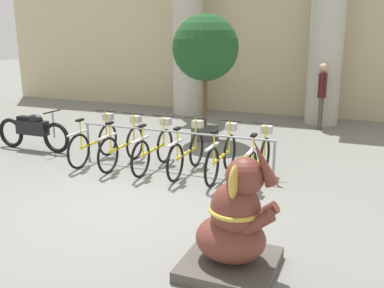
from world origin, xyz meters
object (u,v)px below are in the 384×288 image
object	(u,v)px
bicycle_2	(154,149)
bicycle_3	(187,152)
potted_tree	(205,51)
bicycle_4	(222,156)
bicycle_1	(123,145)
person_pedestrian	(322,90)
elephant_statue	(234,227)
motorcycle	(33,130)
bicycle_0	(95,142)
bicycle_5	(259,159)

from	to	relation	value
bicycle_2	bicycle_3	bearing A→B (deg)	1.99
bicycle_3	potted_tree	size ratio (longest dim) A/B	0.56
bicycle_4	bicycle_3	bearing A→B (deg)	-179.14
bicycle_1	person_pedestrian	world-z (taller)	person_pedestrian
bicycle_2	elephant_statue	world-z (taller)	elephant_statue
bicycle_1	motorcycle	size ratio (longest dim) A/B	0.87
bicycle_0	bicycle_3	bearing A→B (deg)	0.49
bicycle_2	bicycle_3	world-z (taller)	same
bicycle_5	person_pedestrian	world-z (taller)	person_pedestrian
elephant_statue	motorcycle	world-z (taller)	elephant_statue
potted_tree	bicycle_5	bearing A→B (deg)	-52.40
bicycle_4	potted_tree	size ratio (longest dim) A/B	0.56
bicycle_3	bicycle_5	bearing A→B (deg)	1.05
motorcycle	potted_tree	xyz separation A→B (m)	(3.21, 2.43, 1.70)
bicycle_3	elephant_statue	world-z (taller)	elephant_statue
bicycle_3	person_pedestrian	size ratio (longest dim) A/B	0.95
bicycle_5	potted_tree	world-z (taller)	potted_tree
elephant_statue	bicycle_0	bearing A→B (deg)	142.52
elephant_statue	motorcycle	xyz separation A→B (m)	(-5.67, 3.18, -0.07)
bicycle_1	elephant_statue	size ratio (longest dim) A/B	1.10
bicycle_4	bicycle_1	bearing A→B (deg)	-178.65
bicycle_0	person_pedestrian	bearing A→B (deg)	51.32
bicycle_4	person_pedestrian	bearing A→B (deg)	76.13
bicycle_3	person_pedestrian	world-z (taller)	person_pedestrian
bicycle_2	person_pedestrian	world-z (taller)	person_pedestrian
potted_tree	bicycle_4	bearing A→B (deg)	-63.24
bicycle_1	bicycle_4	bearing A→B (deg)	1.35
bicycle_1	bicycle_3	distance (m)	1.37
motorcycle	person_pedestrian	xyz separation A→B (m)	(5.74, 4.72, 0.63)
bicycle_3	motorcycle	size ratio (longest dim) A/B	0.87
bicycle_5	bicycle_4	bearing A→B (deg)	-178.77
bicycle_0	potted_tree	bearing A→B (deg)	61.78
bicycle_3	bicycle_2	bearing A→B (deg)	-178.01
bicycle_0	motorcycle	world-z (taller)	bicycle_0
elephant_statue	person_pedestrian	xyz separation A→B (m)	(0.07, 7.90, 0.56)
bicycle_2	bicycle_1	bearing A→B (deg)	-178.81
motorcycle	person_pedestrian	size ratio (longest dim) A/B	1.10
motorcycle	potted_tree	distance (m)	4.37
elephant_statue	bicycle_2	bearing A→B (deg)	130.22
bicycle_3	motorcycle	xyz separation A→B (m)	(-3.84, 0.19, 0.05)
bicycle_2	elephant_statue	size ratio (longest dim) A/B	1.10
bicycle_5	elephant_statue	world-z (taller)	elephant_statue
bicycle_5	motorcycle	distance (m)	5.22
bicycle_4	potted_tree	distance (m)	3.41
bicycle_3	elephant_statue	size ratio (longest dim) A/B	1.10
bicycle_0	bicycle_2	size ratio (longest dim) A/B	1.00
person_pedestrian	bicycle_2	bearing A→B (deg)	-117.58
bicycle_3	motorcycle	world-z (taller)	bicycle_3
bicycle_5	potted_tree	bearing A→B (deg)	127.60
bicycle_1	bicycle_3	xyz separation A→B (m)	(1.37, 0.04, 0.00)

